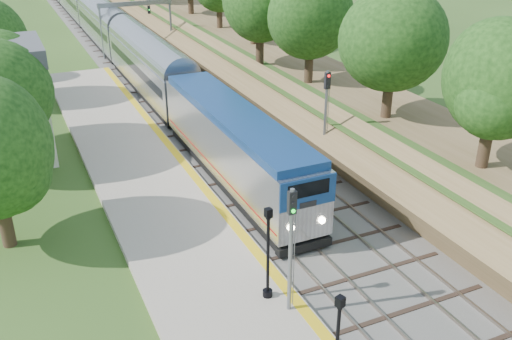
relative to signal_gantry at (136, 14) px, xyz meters
name	(u,v)px	position (x,y,z in m)	size (l,w,h in m)	color
trackbed	(126,47)	(-0.47, 5.01, -4.75)	(9.50, 170.00, 0.28)	#4C4944
platform	(176,226)	(-7.67, -38.99, -4.63)	(6.40, 68.00, 0.38)	#A19581
yellow_stripe	(224,212)	(-4.82, -38.99, -4.43)	(0.55, 68.00, 0.01)	gold
embankment	(189,26)	(7.88, 5.01, -2.87)	(10.64, 170.00, 11.70)	brown
signal_gantry	(136,14)	(0.00, 0.00, 0.00)	(8.40, 0.38, 6.20)	slate
trees_behind_platform	(40,140)	(-13.64, -34.32, -0.29)	(7.82, 53.32, 7.21)	#332316
train	(90,14)	(-2.47, 16.89, -2.49)	(3.11, 124.51, 4.57)	black
lamppost_far	(268,259)	(-5.83, -46.83, -2.45)	(0.44, 0.44, 4.44)	black
signal_platform	(291,238)	(-5.37, -48.00, -0.87)	(0.34, 0.27, 5.81)	slate
signal_farside	(326,110)	(3.73, -35.48, -0.67)	(0.36, 0.29, 6.59)	slate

